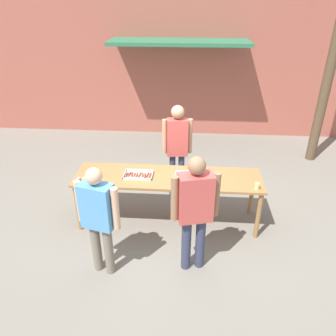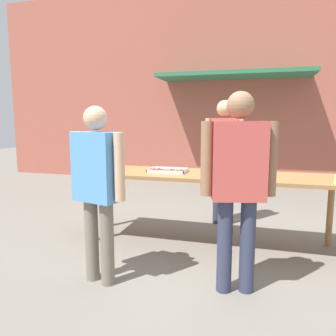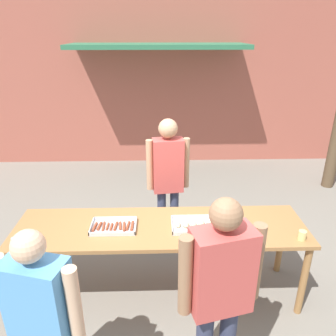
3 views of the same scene
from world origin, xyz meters
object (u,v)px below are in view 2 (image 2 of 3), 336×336
food_tray_sausages (168,171)px  food_tray_buns (235,173)px  condiment_jar_mustard (92,169)px  person_customer_with_cup (238,176)px  person_server_behind_table (224,150)px  person_customer_holding_hotdog (97,180)px  condiment_jar_ketchup (99,169)px

food_tray_sausages → food_tray_buns: 0.79m
condiment_jar_mustard → person_customer_with_cup: person_customer_with_cup is taller
condiment_jar_mustard → person_server_behind_table: bearing=37.9°
condiment_jar_mustard → person_customer_holding_hotdog: (0.54, -0.89, 0.05)m
condiment_jar_mustard → condiment_jar_ketchup: (0.08, 0.02, 0.00)m
condiment_jar_ketchup → person_server_behind_table: person_server_behind_table is taller
condiment_jar_ketchup → person_server_behind_table: bearing=39.2°
food_tray_sausages → condiment_jar_ketchup: bearing=-163.1°
condiment_jar_ketchup → person_customer_with_cup: (1.66, -0.75, 0.12)m
food_tray_buns → person_server_behind_table: 0.91m
food_tray_buns → condiment_jar_mustard: size_ratio=5.66×
person_customer_holding_hotdog → person_server_behind_table: bearing=-98.8°
food_tray_sausages → person_customer_holding_hotdog: 1.20m
food_tray_buns → condiment_jar_mustard: bearing=-171.2°
condiment_jar_ketchup → person_customer_with_cup: 1.83m
food_tray_sausages → food_tray_buns: (0.79, 0.00, 0.01)m
condiment_jar_ketchup → person_customer_holding_hotdog: (0.46, -0.91, 0.05)m
condiment_jar_mustard → person_customer_holding_hotdog: bearing=-58.8°
food_tray_sausages → person_customer_with_cup: size_ratio=0.26×
condiment_jar_ketchup → person_customer_holding_hotdog: person_customer_holding_hotdog is taller
food_tray_sausages → person_customer_holding_hotdog: bearing=-105.9°
food_tray_buns → person_customer_with_cup: person_customer_with_cup is taller
condiment_jar_ketchup → person_server_behind_table: (1.35, 1.10, 0.17)m
condiment_jar_mustard → condiment_jar_ketchup: same height
food_tray_sausages → food_tray_buns: food_tray_buns is taller
food_tray_sausages → person_customer_with_cup: 1.33m
food_tray_buns → condiment_jar_mustard: condiment_jar_mustard is taller
food_tray_buns → condiment_jar_ketchup: 1.59m
food_tray_buns → person_server_behind_table: (-0.22, 0.86, 0.18)m
food_tray_sausages → condiment_jar_ketchup: 0.82m
condiment_jar_mustard → person_customer_holding_hotdog: 1.05m
food_tray_sausages → person_server_behind_table: size_ratio=0.26×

